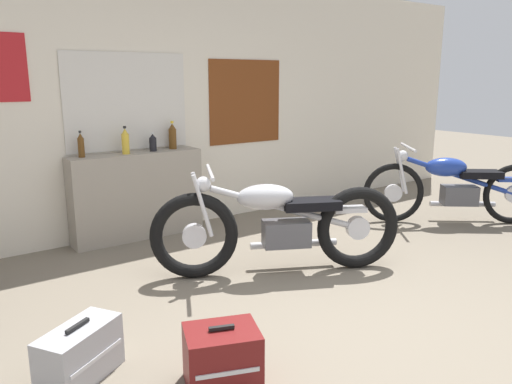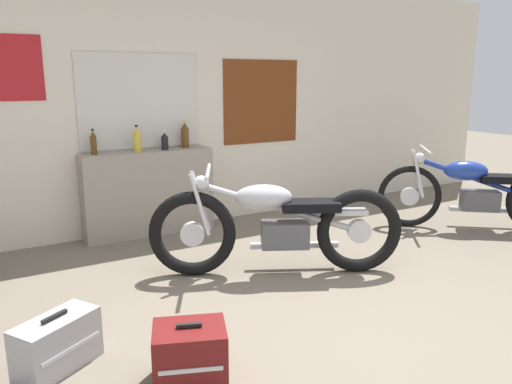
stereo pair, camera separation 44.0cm
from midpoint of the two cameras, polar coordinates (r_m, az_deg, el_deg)
ground_plane at (r=3.52m, az=14.44°, el=-16.14°), size 24.00×24.00×0.00m
wall_back at (r=5.68m, az=-7.08°, el=9.97°), size 10.00×0.07×2.80m
sill_counter at (r=5.50m, az=-9.90°, el=-0.14°), size 1.41×0.28×0.92m
bottle_leftmost at (r=5.27m, az=-15.84°, el=5.36°), size 0.06×0.06×0.26m
bottle_left_center at (r=5.35m, az=-11.17°, el=5.83°), size 0.08×0.08×0.29m
bottle_center at (r=5.48m, az=-8.14°, el=5.71°), size 0.08×0.08×0.20m
bottle_right_center at (r=5.61m, az=-5.90°, el=6.42°), size 0.08×0.08×0.31m
motorcycle_silver at (r=4.34m, az=5.31°, el=-3.85°), size 2.02×1.10×0.94m
motorcycle_blue at (r=6.20m, az=25.57°, el=0.06°), size 1.70×1.37×0.92m
hard_case_silver at (r=3.21m, az=-18.05°, el=-16.23°), size 0.54×0.46×0.34m
hard_case_darkred at (r=2.94m, az=-3.12°, el=-18.18°), size 0.49×0.44×0.36m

